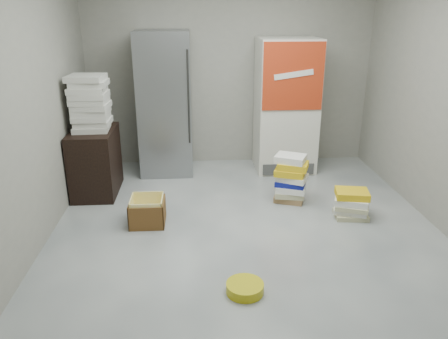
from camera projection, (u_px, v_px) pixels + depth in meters
name	position (u px, v px, depth m)	size (l,w,h in m)	color
ground	(250.00, 243.00, 4.27)	(5.00, 5.00, 0.00)	#B7B7B3
room_shell	(254.00, 55.00, 3.65)	(4.04, 5.04, 2.82)	gray
steel_fridge	(165.00, 104.00, 5.88)	(0.70, 0.72, 1.90)	#9EA1A6
coke_cooler	(286.00, 106.00, 5.99)	(0.80, 0.73, 1.80)	silver
wood_shelf	(96.00, 162.00, 5.33)	(0.50, 0.80, 0.80)	black
supply_box_stack	(90.00, 103.00, 5.07)	(0.44, 0.43, 0.65)	silver
phonebook_stack_main	(291.00, 179.00, 5.11)	(0.44, 0.41, 0.57)	olive
phonebook_stack_side	(351.00, 204.00, 4.77)	(0.43, 0.40, 0.31)	#B8B287
cardboard_box	(148.00, 213.00, 4.64)	(0.37, 0.37, 0.30)	yellow
bucket_lid	(245.00, 288.00, 3.53)	(0.31, 0.31, 0.08)	gold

